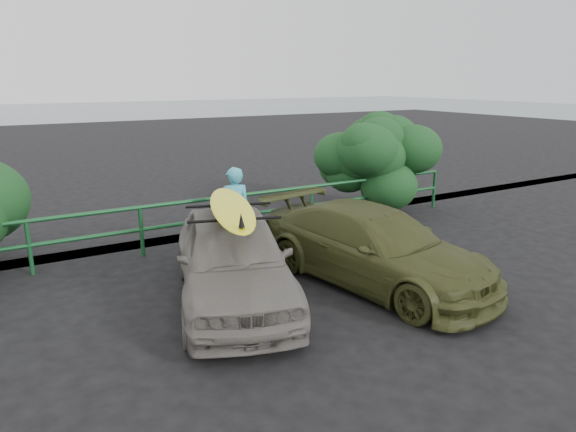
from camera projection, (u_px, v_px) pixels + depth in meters
name	position (u px, v px, depth m)	size (l,w,h in m)	color
ground	(326.00, 355.00, 6.59)	(80.00, 80.00, 0.00)	black
ocean	(18.00, 111.00, 56.60)	(200.00, 200.00, 0.00)	slate
guardrail	(190.00, 224.00, 10.62)	(14.00, 0.08, 1.04)	#164E25
shrub_right	(366.00, 166.00, 13.29)	(3.20, 2.40, 2.50)	#19461D
sedan	(233.00, 258.00, 8.03)	(1.70, 4.22, 1.44)	slate
olive_vehicle	(374.00, 247.00, 8.77)	(1.83, 4.49, 1.30)	#41461F
man	(234.00, 211.00, 10.17)	(0.65, 0.43, 1.78)	#45BBD1
roof_rack	(232.00, 212.00, 7.84)	(1.37, 0.96, 0.05)	black
surfboard	(231.00, 208.00, 7.82)	(0.62, 2.97, 0.09)	yellow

